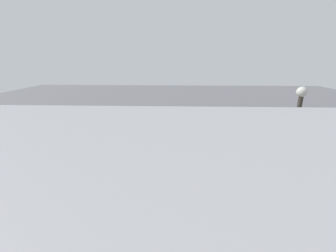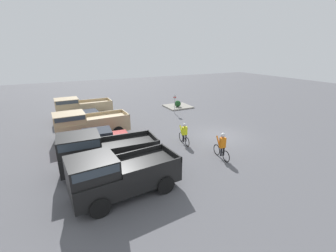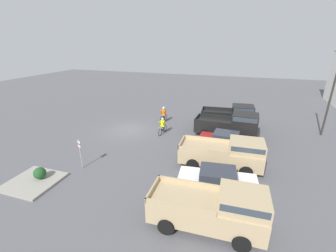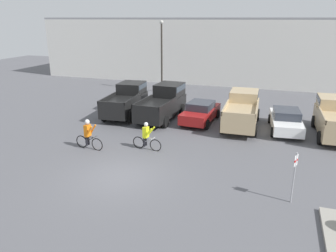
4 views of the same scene
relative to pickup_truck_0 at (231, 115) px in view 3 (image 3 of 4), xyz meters
name	(u,v)px [view 3 (image 3 of 4)]	position (x,y,z in m)	size (l,w,h in m)	color
ground_plane	(130,130)	(4.08, -9.31, -1.16)	(80.00, 80.00, 0.00)	#56565B
pickup_truck_0	(231,115)	(0.00, 0.00, 0.00)	(2.50, 5.17, 2.23)	black
pickup_truck_1	(231,125)	(2.85, 0.18, 0.01)	(2.35, 5.44, 2.29)	black
sedan_0	(226,141)	(5.63, -0.04, -0.44)	(2.17, 4.32, 1.44)	maroon
pickup_truck_2	(226,153)	(8.42, 0.18, -0.04)	(2.40, 5.53, 2.13)	tan
sedan_1	(217,181)	(11.23, -0.06, -0.46)	(2.25, 4.58, 1.41)	white
pickup_truck_3	(214,208)	(14.02, 0.08, -0.05)	(2.26, 5.25, 2.15)	tan
cyclist_0	(163,126)	(4.01, -5.89, -0.38)	(1.75, 0.49, 1.60)	black
cyclist_1	(164,114)	(0.95, -6.84, -0.29)	(1.78, 0.49, 1.73)	black
fire_lane_sign	(80,151)	(11.49, -9.11, 0.12)	(0.14, 0.28, 2.12)	#9E9EA3
lamppost	(332,93)	(-0.21, 8.19, 2.78)	(0.36, 0.36, 6.72)	#2D2823
curb_island	(34,182)	(13.89, -10.82, -1.09)	(2.80, 2.90, 0.15)	gray
shrub	(40,173)	(13.54, -10.60, -0.65)	(0.73, 0.73, 0.73)	#1E4C23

